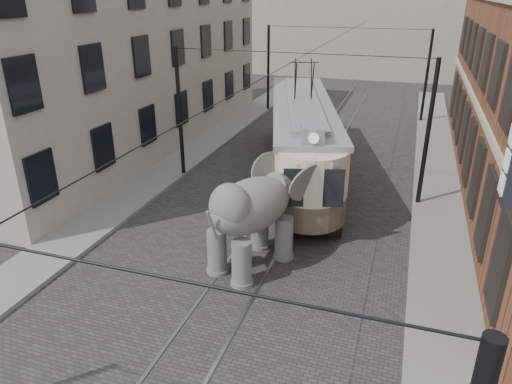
% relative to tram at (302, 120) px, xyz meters
% --- Properties ---
extents(ground, '(120.00, 120.00, 0.00)m').
position_rel_tram_xyz_m(ground, '(0.33, -8.10, -2.68)').
color(ground, '#3A3836').
extents(tram_rails, '(1.54, 80.00, 0.02)m').
position_rel_tram_xyz_m(tram_rails, '(0.33, -8.10, -2.66)').
color(tram_rails, slate).
rests_on(tram_rails, ground).
extents(sidewalk_right, '(2.00, 60.00, 0.15)m').
position_rel_tram_xyz_m(sidewalk_right, '(6.33, -8.10, -2.60)').
color(sidewalk_right, slate).
rests_on(sidewalk_right, ground).
extents(sidewalk_left, '(2.00, 60.00, 0.15)m').
position_rel_tram_xyz_m(sidewalk_left, '(-6.17, -8.10, -2.60)').
color(sidewalk_left, slate).
rests_on(sidewalk_left, ground).
extents(stucco_building, '(7.00, 24.00, 10.00)m').
position_rel_tram_xyz_m(stucco_building, '(-10.67, 1.90, 2.32)').
color(stucco_building, gray).
rests_on(stucco_building, ground).
extents(distant_block, '(28.00, 10.00, 14.00)m').
position_rel_tram_xyz_m(distant_block, '(0.33, 31.90, 4.32)').
color(distant_block, gray).
rests_on(distant_block, ground).
extents(catenary, '(11.00, 30.20, 6.00)m').
position_rel_tram_xyz_m(catenary, '(0.13, -3.10, 0.32)').
color(catenary, black).
rests_on(catenary, ground).
extents(tram, '(6.43, 13.72, 5.35)m').
position_rel_tram_xyz_m(tram, '(0.00, 0.00, 0.00)').
color(tram, beige).
rests_on(tram, ground).
extents(elephant, '(4.78, 6.08, 3.28)m').
position_rel_tram_xyz_m(elephant, '(0.41, -8.65, -1.03)').
color(elephant, '#5E5B57').
rests_on(elephant, ground).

